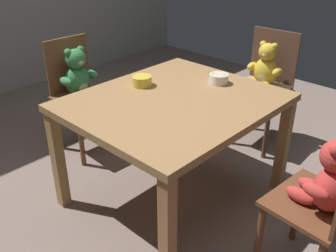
{
  "coord_description": "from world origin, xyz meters",
  "views": [
    {
      "loc": [
        -1.52,
        -1.39,
        1.62
      ],
      "look_at": [
        0.0,
        0.05,
        0.51
      ],
      "focal_mm": 41.03,
      "sensor_mm": 36.0,
      "label": 1
    }
  ],
  "objects_px": {
    "porridge_bowl_white_near_right": "(219,78)",
    "teddy_chair_near_front": "(329,189)",
    "dining_table": "(174,112)",
    "porridge_bowl_yellow_far_center": "(142,81)",
    "teddy_chair_far_center": "(79,83)",
    "teddy_chair_near_right": "(263,79)"
  },
  "relations": [
    {
      "from": "dining_table",
      "to": "porridge_bowl_yellow_far_center",
      "type": "bearing_deg",
      "value": 87.19
    },
    {
      "from": "dining_table",
      "to": "porridge_bowl_white_near_right",
      "type": "distance_m",
      "value": 0.4
    },
    {
      "from": "porridge_bowl_white_near_right",
      "to": "teddy_chair_near_front",
      "type": "bearing_deg",
      "value": -112.99
    },
    {
      "from": "porridge_bowl_white_near_right",
      "to": "teddy_chair_far_center",
      "type": "bearing_deg",
      "value": 111.59
    },
    {
      "from": "porridge_bowl_white_near_right",
      "to": "teddy_chair_near_right",
      "type": "bearing_deg",
      "value": 3.77
    },
    {
      "from": "teddy_chair_near_right",
      "to": "porridge_bowl_white_near_right",
      "type": "relative_size",
      "value": 7.4
    },
    {
      "from": "dining_table",
      "to": "teddy_chair_far_center",
      "type": "height_order",
      "value": "teddy_chair_far_center"
    },
    {
      "from": "teddy_chair_far_center",
      "to": "porridge_bowl_white_near_right",
      "type": "relative_size",
      "value": 7.18
    },
    {
      "from": "teddy_chair_near_right",
      "to": "porridge_bowl_white_near_right",
      "type": "height_order",
      "value": "teddy_chair_near_right"
    },
    {
      "from": "teddy_chair_near_front",
      "to": "porridge_bowl_yellow_far_center",
      "type": "height_order",
      "value": "teddy_chair_near_front"
    },
    {
      "from": "teddy_chair_near_right",
      "to": "teddy_chair_near_front",
      "type": "relative_size",
      "value": 0.98
    },
    {
      "from": "dining_table",
      "to": "teddy_chair_near_front",
      "type": "bearing_deg",
      "value": -90.59
    },
    {
      "from": "teddy_chair_near_front",
      "to": "porridge_bowl_yellow_far_center",
      "type": "distance_m",
      "value": 1.26
    },
    {
      "from": "porridge_bowl_yellow_far_center",
      "to": "teddy_chair_far_center",
      "type": "bearing_deg",
      "value": 92.48
    },
    {
      "from": "teddy_chair_near_front",
      "to": "porridge_bowl_white_near_right",
      "type": "distance_m",
      "value": 1.02
    },
    {
      "from": "teddy_chair_near_right",
      "to": "porridge_bowl_white_near_right",
      "type": "distance_m",
      "value": 0.69
    },
    {
      "from": "porridge_bowl_white_near_right",
      "to": "porridge_bowl_yellow_far_center",
      "type": "height_order",
      "value": "porridge_bowl_yellow_far_center"
    },
    {
      "from": "porridge_bowl_white_near_right",
      "to": "porridge_bowl_yellow_far_center",
      "type": "relative_size",
      "value": 0.97
    },
    {
      "from": "teddy_chair_near_front",
      "to": "teddy_chair_far_center",
      "type": "xyz_separation_m",
      "value": [
        -0.0,
        1.92,
        -0.0
      ]
    },
    {
      "from": "dining_table",
      "to": "teddy_chair_near_right",
      "type": "relative_size",
      "value": 1.31
    },
    {
      "from": "teddy_chair_far_center",
      "to": "porridge_bowl_white_near_right",
      "type": "height_order",
      "value": "teddy_chair_far_center"
    },
    {
      "from": "dining_table",
      "to": "teddy_chair_near_right",
      "type": "distance_m",
      "value": 1.04
    }
  ]
}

